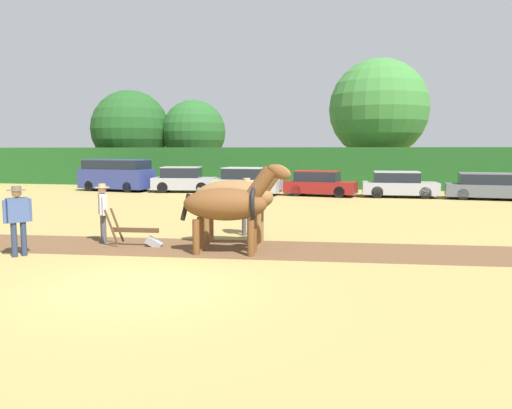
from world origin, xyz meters
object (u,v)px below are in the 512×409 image
Objects in this scene: parked_van at (117,175)px; parked_car_right at (488,187)px; farmer_beside_team at (247,201)px; parked_car_center_right at (399,185)px; parked_car_center_left at (246,182)px; draft_horse_lead_right at (237,197)px; draft_horse_lead_left at (230,204)px; parked_car_left at (184,180)px; tree_center_left at (379,109)px; parked_car_center at (320,184)px; plow at (140,235)px; tree_left at (194,132)px; tree_far_left at (131,129)px; farmer_onlooker_left at (18,215)px; farmer_at_plow at (103,209)px.

parked_van is 1.09× the size of parked_car_right.
parked_car_center_right is at bearing 100.32° from farmer_beside_team.
parked_car_center_left is at bearing 3.00° from parked_van.
draft_horse_lead_right is 0.58× the size of parked_van.
farmer_beside_team reaches higher than parked_car_center_right.
parked_car_left is at bearing 109.14° from draft_horse_lead_left.
tree_center_left reaches higher than parked_car_right.
draft_horse_lead_left is at bearing -53.80° from farmer_beside_team.
parked_car_left is 8.57m from parked_car_center.
parked_car_center is at bearing 6.47° from parked_car_center_left.
draft_horse_lead_right reaches higher than plow.
draft_horse_lead_right is 0.69× the size of parked_car_center_right.
parked_car_center_left is at bearing -169.04° from parked_car_center.
parked_car_center is (4.30, 0.20, -0.07)m from parked_car_center_left.
parked_car_right is at bearing -62.09° from tree_center_left.
draft_horse_lead_left reaches higher than plow.
parked_car_center_right reaches higher than plow.
draft_horse_lead_left is at bearing -68.44° from tree_left.
tree_far_left is 30.85m from draft_horse_lead_right.
farmer_beside_team is 14.99m from parked_car_center_right.
tree_left is 2.38× the size of draft_horse_lead_right.
tree_center_left is 3.28× the size of draft_horse_lead_left.
farmer_onlooker_left is 0.43× the size of parked_car_left.
tree_left is at bearing 155.06° from parked_car_right.
plow is 18.18m from parked_car_center_right.
farmer_at_plow is 18.52m from parked_car_center_right.
plow is at bearing -104.00° from farmer_beside_team.
farmer_onlooker_left reaches higher than parked_car_center_left.
parked_car_right is at bearing 4.23° from parked_car_center_left.
draft_horse_lead_left is (11.23, -28.43, -2.85)m from tree_left.
parked_van is 22.15m from parked_car_right.
tree_center_left is (15.22, -1.23, 1.58)m from tree_left.
farmer_at_plow is 0.96× the size of farmer_onlooker_left.
parked_van is 4.61m from parked_car_left.
tree_left reaches higher than plow.
tree_far_left is 2.66× the size of draft_horse_lead_left.
draft_horse_lead_right is 0.63× the size of parked_car_right.
parked_car_right is (22.13, -0.76, -0.36)m from parked_van.
tree_far_left is at bearing 116.73° from draft_horse_lead_right.
parked_car_left is at bearing -49.33° from tree_far_left.
draft_horse_lead_left is (16.48, -27.26, -3.08)m from tree_far_left.
parked_car_center is (17.14, -10.62, -3.66)m from tree_far_left.
farmer_onlooker_left is 0.39× the size of parked_car_right.
tree_far_left is at bearing 179.83° from tree_center_left.
tree_far_left is at bearing 115.73° from draft_horse_lead_left.
farmer_beside_team is at bearing -72.20° from parked_car_center_left.
farmer_onlooker_left is at bearing -59.80° from parked_van.
parked_van is 1.24× the size of parked_car_center_left.
parked_car_center is at bearing -12.64° from parked_car_left.
farmer_at_plow is (7.31, -27.79, -3.14)m from tree_left.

